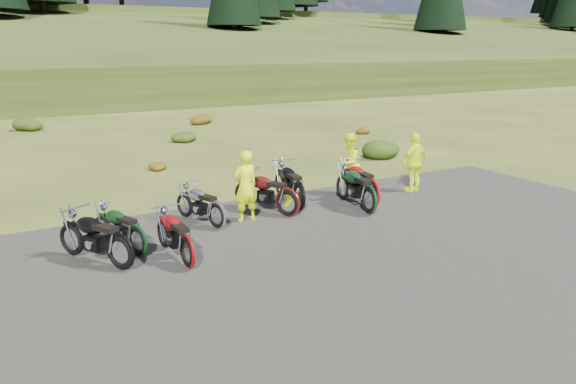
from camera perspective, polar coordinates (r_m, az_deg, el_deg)
ground at (r=12.87m, az=0.53°, el=-5.42°), size 300.00×300.00×0.00m
gravel_pad at (r=11.32m, az=5.70°, el=-8.44°), size 20.00×12.00×0.04m
hill_slope at (r=60.89m, az=-24.28°, el=9.38°), size 300.00×45.97×9.37m
shrub_3 at (r=32.69m, az=-24.79°, el=6.48°), size 1.56×1.56×0.92m
shrub_4 at (r=20.87m, az=-13.30°, el=2.75°), size 0.77×0.77×0.45m
shrub_5 at (r=26.69m, az=-10.65°, el=5.65°), size 1.03×1.03×0.61m
shrub_6 at (r=32.59m, az=-8.94°, el=7.50°), size 1.30×1.30×0.77m
shrub_7 at (r=23.03m, az=9.53°, el=4.65°), size 1.56×1.56×0.92m
shrub_8 at (r=28.95m, az=7.36°, el=6.33°), size 0.77×0.77×0.45m
motorcycle_0 at (r=11.96m, az=-16.53°, el=-7.69°), size 1.72×2.29×1.16m
motorcycle_1 at (r=11.75m, az=-10.10°, el=-7.71°), size 0.77×2.07×1.07m
motorcycle_2 at (r=12.63m, az=-14.96°, el=-6.36°), size 1.29×2.07×1.03m
motorcycle_3 at (r=14.01m, az=-7.21°, el=-3.83°), size 1.19×2.09×1.04m
motorcycle_4 at (r=14.86m, az=-0.02°, el=-2.61°), size 1.58×2.31×1.16m
motorcycle_5 at (r=15.42m, az=1.14°, el=-1.96°), size 1.14×2.40×1.21m
motorcycle_6 at (r=15.84m, az=8.45°, el=-1.67°), size 1.03×2.36×1.20m
motorcycle_7 at (r=15.26m, az=8.17°, el=-2.30°), size 1.03×2.32×1.17m
person_middle at (r=14.30m, az=-4.33°, el=0.48°), size 0.71×0.50×1.84m
person_right_a at (r=16.98m, az=6.16°, el=2.77°), size 1.14×1.08×1.86m
person_right_b at (r=17.62m, az=12.74°, el=2.87°), size 1.12×0.58×1.82m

